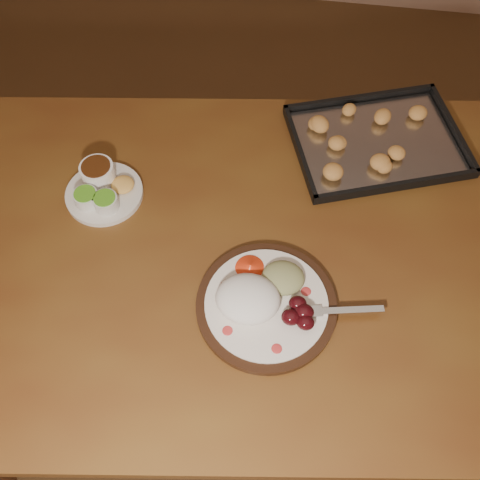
# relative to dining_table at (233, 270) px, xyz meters

# --- Properties ---
(ground) EXTENTS (4.00, 4.00, 0.00)m
(ground) POSITION_rel_dining_table_xyz_m (0.02, 0.00, -0.65)
(ground) COLOR #53371C
(ground) RESTS_ON ground
(dining_table) EXTENTS (1.61, 1.09, 0.75)m
(dining_table) POSITION_rel_dining_table_xyz_m (0.00, 0.00, 0.00)
(dining_table) COLOR brown
(dining_table) RESTS_ON ground
(dinner_plate) EXTENTS (0.37, 0.28, 0.06)m
(dinner_plate) POSITION_rel_dining_table_xyz_m (0.08, -0.12, 0.12)
(dinner_plate) COLOR black
(dinner_plate) RESTS_ON dining_table
(condiment_saucer) EXTENTS (0.17, 0.17, 0.06)m
(condiment_saucer) POSITION_rel_dining_table_xyz_m (-0.31, 0.10, 0.12)
(condiment_saucer) COLOR silver
(condiment_saucer) RESTS_ON dining_table
(baking_tray) EXTENTS (0.47, 0.41, 0.04)m
(baking_tray) POSITION_rel_dining_table_xyz_m (0.30, 0.34, 0.11)
(baking_tray) COLOR black
(baking_tray) RESTS_ON dining_table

